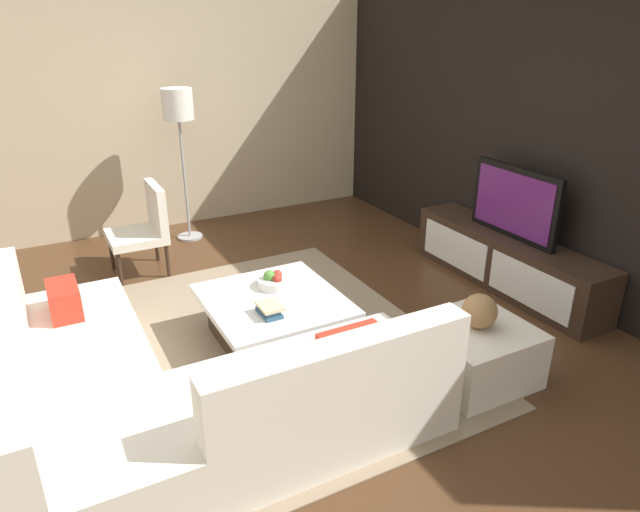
% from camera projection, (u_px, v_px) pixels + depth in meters
% --- Properties ---
extents(ground_plane, '(14.00, 14.00, 0.00)m').
position_uv_depth(ground_plane, '(268.00, 351.00, 4.29)').
color(ground_plane, '#4C301C').
extents(feature_wall_back, '(6.40, 0.12, 2.80)m').
position_uv_depth(feature_wall_back, '(549.00, 133.00, 4.91)').
color(feature_wall_back, black).
rests_on(feature_wall_back, ground).
extents(side_wall_left, '(0.12, 5.20, 2.80)m').
position_uv_depth(side_wall_left, '(169.00, 105.00, 6.43)').
color(side_wall_left, '#C6B28E').
rests_on(side_wall_left, ground).
extents(area_rug, '(3.11, 2.52, 0.01)m').
position_uv_depth(area_rug, '(263.00, 344.00, 4.37)').
color(area_rug, gray).
rests_on(area_rug, ground).
extents(media_console, '(2.05, 0.44, 0.50)m').
position_uv_depth(media_console, '(506.00, 261.00, 5.23)').
color(media_console, '#332319').
rests_on(media_console, ground).
extents(television, '(0.96, 0.06, 0.64)m').
position_uv_depth(television, '(515.00, 203.00, 5.01)').
color(television, black).
rests_on(television, media_console).
extents(sectional_couch, '(2.34, 2.40, 0.80)m').
position_uv_depth(sectional_couch, '(170.00, 389.00, 3.40)').
color(sectional_couch, silver).
rests_on(sectional_couch, ground).
extents(coffee_table, '(1.05, 0.99, 0.38)m').
position_uv_depth(coffee_table, '(274.00, 319.00, 4.34)').
color(coffee_table, '#332319').
rests_on(coffee_table, ground).
extents(accent_chair_near, '(0.54, 0.52, 0.87)m').
position_uv_depth(accent_chair_near, '(145.00, 224.00, 5.45)').
color(accent_chair_near, '#332319').
rests_on(accent_chair_near, ground).
extents(floor_lamp, '(0.32, 0.32, 1.65)m').
position_uv_depth(floor_lamp, '(178.00, 114.00, 5.94)').
color(floor_lamp, '#A5A5AA').
rests_on(floor_lamp, ground).
extents(ottoman, '(0.70, 0.70, 0.40)m').
position_uv_depth(ottoman, '(474.00, 352.00, 3.92)').
color(ottoman, silver).
rests_on(ottoman, ground).
extents(fruit_bowl, '(0.28, 0.28, 0.14)m').
position_uv_depth(fruit_bowl, '(275.00, 281.00, 4.44)').
color(fruit_bowl, silver).
rests_on(fruit_bowl, coffee_table).
extents(decorative_ball, '(0.24, 0.24, 0.24)m').
position_uv_depth(decorative_ball, '(479.00, 311.00, 3.79)').
color(decorative_ball, '#997247').
rests_on(decorative_ball, ottoman).
extents(book_stack, '(0.22, 0.16, 0.08)m').
position_uv_depth(book_stack, '(269.00, 309.00, 4.02)').
color(book_stack, '#2D516B').
rests_on(book_stack, coffee_table).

